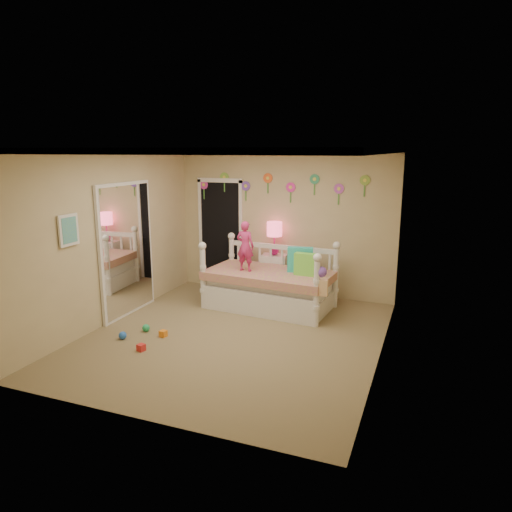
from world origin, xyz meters
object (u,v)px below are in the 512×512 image
at_px(daybed, 269,275).
at_px(nightstand, 274,275).
at_px(table_lamp, 274,233).
at_px(child, 245,246).

relative_size(daybed, nightstand, 2.81).
bearing_deg(table_lamp, nightstand, 180.00).
bearing_deg(table_lamp, daybed, -77.38).
distance_m(daybed, table_lamp, 0.92).
distance_m(child, nightstand, 1.09).
xyz_separation_m(child, table_lamp, (0.22, 0.82, 0.09)).
bearing_deg(table_lamp, child, -105.12).
bearing_deg(nightstand, daybed, -85.13).
bearing_deg(daybed, child, -157.38).
height_order(child, table_lamp, child).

